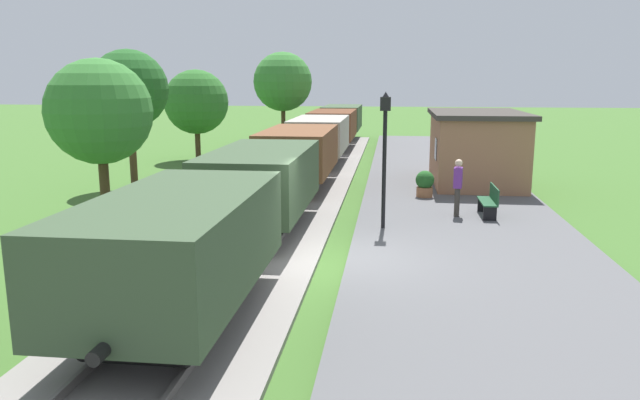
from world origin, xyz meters
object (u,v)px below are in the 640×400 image
at_px(bench_near_hut, 490,201).
at_px(tree_field_left, 196,102).
at_px(station_hut, 476,147).
at_px(potted_planter, 425,183).
at_px(person_waiting, 458,185).
at_px(tree_trackside_far, 129,89).
at_px(lamp_post_near, 385,135).
at_px(tree_field_distant, 283,82).
at_px(freight_train, 310,146).
at_px(tree_trackside_mid, 99,112).

bearing_deg(bench_near_hut, tree_field_left, 135.91).
distance_m(station_hut, potted_planter, 3.96).
height_order(person_waiting, tree_trackside_far, tree_trackside_far).
bearing_deg(lamp_post_near, tree_trackside_far, 148.05).
xyz_separation_m(bench_near_hut, potted_planter, (-1.78, 2.78, 0.00)).
bearing_deg(tree_trackside_far, tree_field_distant, 80.20).
bearing_deg(tree_trackside_far, person_waiting, -20.21).
distance_m(person_waiting, tree_field_left, 17.79).
xyz_separation_m(lamp_post_near, tree_field_left, (-10.01, 14.57, 0.26)).
bearing_deg(bench_near_hut, station_hut, 87.02).
relative_size(bench_near_hut, tree_trackside_far, 0.28).
bearing_deg(tree_field_left, lamp_post_near, -55.49).
xyz_separation_m(station_hut, tree_field_left, (-13.45, 6.72, 1.41)).
bearing_deg(bench_near_hut, tree_field_distant, 115.49).
distance_m(freight_train, station_hut, 7.08).
height_order(freight_train, tree_field_left, tree_field_left).
bearing_deg(tree_field_left, freight_train, -35.63).
bearing_deg(tree_field_left, tree_field_distant, 69.99).
bearing_deg(tree_field_distant, tree_trackside_far, -99.80).
distance_m(bench_near_hut, lamp_post_near, 4.18).
distance_m(person_waiting, tree_trackside_far, 13.08).
relative_size(potted_planter, tree_trackside_mid, 0.19).
relative_size(freight_train, lamp_post_near, 10.59).
bearing_deg(tree_trackside_mid, station_hut, 35.07).
distance_m(tree_trackside_far, tree_field_left, 8.46).
xyz_separation_m(bench_near_hut, tree_trackside_far, (-12.99, 4.31, 3.15)).
bearing_deg(tree_trackside_far, tree_trackside_mid, -72.94).
bearing_deg(person_waiting, potted_planter, -64.37).
xyz_separation_m(station_hut, tree_trackside_far, (-13.30, -1.69, 2.22)).
height_order(bench_near_hut, potted_planter, potted_planter).
bearing_deg(tree_field_distant, lamp_post_near, -73.16).
distance_m(bench_near_hut, person_waiting, 1.08).
bearing_deg(bench_near_hut, freight_train, 129.17).
relative_size(potted_planter, lamp_post_near, 0.25).
relative_size(person_waiting, lamp_post_near, 0.46).
height_order(lamp_post_near, tree_trackside_mid, tree_trackside_mid).
bearing_deg(freight_train, station_hut, -16.05).
bearing_deg(tree_trackside_mid, freight_train, 65.31).
bearing_deg(tree_field_distant, freight_train, -74.75).
height_order(tree_trackside_far, tree_field_left, tree_trackside_far).
xyz_separation_m(person_waiting, tree_field_distant, (-9.11, 21.25, 2.86)).
bearing_deg(potted_planter, lamp_post_near, -106.30).
distance_m(potted_planter, tree_trackside_mid, 10.75).
bearing_deg(potted_planter, bench_near_hut, -57.39).
xyz_separation_m(tree_trackside_far, tree_field_left, (-0.15, 8.42, -0.80)).
relative_size(person_waiting, tree_field_left, 0.36).
height_order(station_hut, tree_trackside_far, tree_trackside_far).
relative_size(station_hut, tree_field_left, 1.22).
relative_size(freight_train, tree_field_distant, 6.58).
xyz_separation_m(freight_train, tree_trackside_mid, (-4.57, -9.94, 1.97)).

